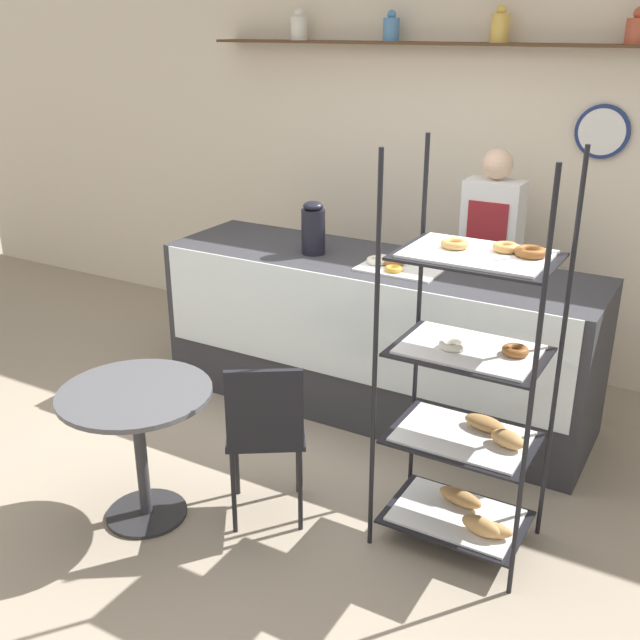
# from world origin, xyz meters

# --- Properties ---
(ground_plane) EXTENTS (14.00, 14.00, 0.00)m
(ground_plane) POSITION_xyz_m (0.00, 0.00, 0.00)
(ground_plane) COLOR gray
(back_wall) EXTENTS (10.00, 0.30, 2.70)m
(back_wall) POSITION_xyz_m (0.00, 2.18, 1.37)
(back_wall) COLOR beige
(back_wall) RESTS_ON ground_plane
(display_counter) EXTENTS (2.73, 0.78, 1.00)m
(display_counter) POSITION_xyz_m (0.00, 1.07, 0.50)
(display_counter) COLOR #333338
(display_counter) RESTS_ON ground_plane
(pastry_rack) EXTENTS (0.71, 0.50, 1.89)m
(pastry_rack) POSITION_xyz_m (0.97, 0.05, 0.76)
(pastry_rack) COLOR black
(pastry_rack) RESTS_ON ground_plane
(person_worker) EXTENTS (0.36, 0.23, 1.63)m
(person_worker) POSITION_xyz_m (0.51, 1.68, 0.89)
(person_worker) COLOR #282833
(person_worker) RESTS_ON ground_plane
(cafe_table) EXTENTS (0.74, 0.74, 0.71)m
(cafe_table) POSITION_xyz_m (-0.48, -0.56, 0.54)
(cafe_table) COLOR #262628
(cafe_table) RESTS_ON ground_plane
(cafe_chair) EXTENTS (0.53, 0.53, 0.88)m
(cafe_chair) POSITION_xyz_m (0.08, -0.29, 0.55)
(cafe_chair) COLOR black
(cafe_chair) RESTS_ON ground_plane
(coffee_carafe) EXTENTS (0.15, 0.15, 0.33)m
(coffee_carafe) POSITION_xyz_m (-0.42, 1.01, 1.16)
(coffee_carafe) COLOR black
(coffee_carafe) RESTS_ON display_counter
(donut_tray_counter) EXTENTS (0.48, 0.36, 0.05)m
(donut_tray_counter) POSITION_xyz_m (0.16, 1.00, 1.01)
(donut_tray_counter) COLOR white
(donut_tray_counter) RESTS_ON display_counter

